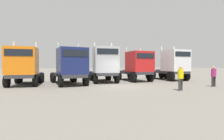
% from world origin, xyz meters
% --- Properties ---
extents(ground, '(200.00, 200.00, 0.00)m').
position_xyz_m(ground, '(0.00, 0.00, 0.00)').
color(ground, slate).
extents(semi_truck_orange, '(3.25, 5.92, 4.00)m').
position_xyz_m(semi_truck_orange, '(-7.91, 3.52, 1.77)').
color(semi_truck_orange, '#333338').
rests_on(semi_truck_orange, ground).
extents(semi_truck_navy, '(2.99, 6.59, 3.98)m').
position_xyz_m(semi_truck_navy, '(-3.96, 2.52, 1.76)').
color(semi_truck_navy, '#333338').
rests_on(semi_truck_navy, ground).
extents(semi_truck_silver, '(3.40, 6.33, 4.31)m').
position_xyz_m(semi_truck_silver, '(-0.23, 3.53, 1.92)').
color(semi_truck_silver, '#333338').
rests_on(semi_truck_silver, ground).
extents(semi_truck_red, '(2.56, 6.07, 3.97)m').
position_xyz_m(semi_truck_red, '(3.71, 3.56, 1.78)').
color(semi_truck_red, '#333338').
rests_on(semi_truck_red, ground).
extents(semi_truck_white, '(2.82, 6.20, 4.23)m').
position_xyz_m(semi_truck_white, '(8.38, 3.01, 1.92)').
color(semi_truck_white, '#333338').
rests_on(semi_truck_white, ground).
extents(visitor_in_hivis, '(0.49, 0.49, 1.81)m').
position_xyz_m(visitor_in_hivis, '(2.90, -4.18, 1.06)').
color(visitor_in_hivis, '#3A3A3A').
rests_on(visitor_in_hivis, ground).
extents(visitor_with_camera, '(0.45, 0.42, 1.77)m').
position_xyz_m(visitor_with_camera, '(7.32, -3.40, 1.03)').
color(visitor_with_camera, '#2C2C2C').
rests_on(visitor_with_camera, ground).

